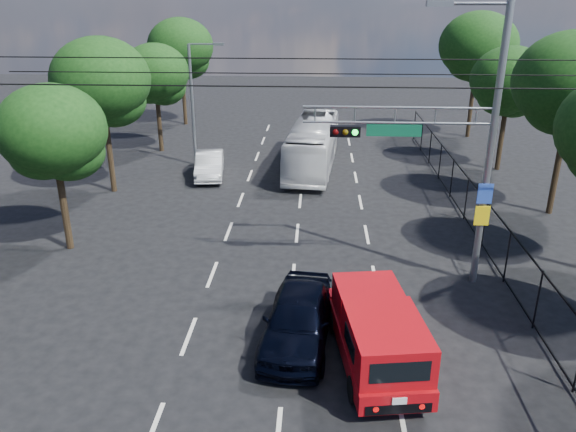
# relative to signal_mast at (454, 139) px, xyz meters

# --- Properties ---
(lane_markings) EXTENTS (6.12, 38.00, 0.01)m
(lane_markings) POSITION_rel_signal_mast_xyz_m (-5.28, 6.01, -5.24)
(lane_markings) COLOR beige
(lane_markings) RESTS_ON ground
(signal_mast) EXTENTS (6.43, 0.39, 9.50)m
(signal_mast) POSITION_rel_signal_mast_xyz_m (0.00, 0.00, 0.00)
(signal_mast) COLOR slate
(signal_mast) RESTS_ON ground
(streetlight_left) EXTENTS (2.09, 0.22, 7.08)m
(streetlight_left) POSITION_rel_signal_mast_xyz_m (-11.62, 14.01, -1.30)
(streetlight_left) COLOR slate
(streetlight_left) RESTS_ON ground
(utility_wires) EXTENTS (22.00, 5.04, 0.74)m
(utility_wires) POSITION_rel_signal_mast_xyz_m (-5.28, 0.84, 1.99)
(utility_wires) COLOR black
(utility_wires) RESTS_ON ground
(fence_right) EXTENTS (0.06, 34.03, 2.00)m
(fence_right) POSITION_rel_signal_mast_xyz_m (2.32, 4.18, -4.21)
(fence_right) COLOR black
(fence_right) RESTS_ON ground
(tree_right_c) EXTENTS (5.10, 5.10, 8.29)m
(tree_right_c) POSITION_rel_signal_mast_xyz_m (6.53, 7.03, 0.49)
(tree_right_c) COLOR black
(tree_right_c) RESTS_ON ground
(tree_right_d) EXTENTS (4.32, 4.32, 7.02)m
(tree_right_d) POSITION_rel_signal_mast_xyz_m (6.13, 14.03, -0.39)
(tree_right_d) COLOR black
(tree_right_d) RESTS_ON ground
(tree_right_e) EXTENTS (5.28, 5.28, 8.58)m
(tree_right_e) POSITION_rel_signal_mast_xyz_m (6.33, 22.03, 0.69)
(tree_right_e) COLOR black
(tree_right_e) RESTS_ON ground
(tree_left_b) EXTENTS (4.08, 4.08, 6.63)m
(tree_left_b) POSITION_rel_signal_mast_xyz_m (-14.47, 2.03, -0.66)
(tree_left_b) COLOR black
(tree_left_b) RESTS_ON ground
(tree_left_c) EXTENTS (4.80, 4.80, 7.80)m
(tree_left_c) POSITION_rel_signal_mast_xyz_m (-15.07, 9.03, 0.15)
(tree_left_c) COLOR black
(tree_left_c) RESTS_ON ground
(tree_left_d) EXTENTS (4.20, 4.20, 6.83)m
(tree_left_d) POSITION_rel_signal_mast_xyz_m (-14.67, 17.03, -0.52)
(tree_left_d) COLOR black
(tree_left_d) RESTS_ON ground
(tree_left_e) EXTENTS (4.92, 4.92, 7.99)m
(tree_left_e) POSITION_rel_signal_mast_xyz_m (-14.87, 25.03, 0.29)
(tree_left_e) COLOR black
(tree_left_e) RESTS_ON ground
(red_pickup) EXTENTS (2.61, 5.50, 1.97)m
(red_pickup) POSITION_rel_signal_mast_xyz_m (-2.77, -5.07, -4.19)
(red_pickup) COLOR black
(red_pickup) RESTS_ON ground
(navy_hatchback) EXTENTS (2.43, 4.93, 1.62)m
(navy_hatchback) POSITION_rel_signal_mast_xyz_m (-4.94, -4.08, -4.43)
(navy_hatchback) COLOR black
(navy_hatchback) RESTS_ON ground
(white_bus) EXTENTS (3.22, 10.14, 2.78)m
(white_bus) POSITION_rel_signal_mast_xyz_m (-4.74, 13.81, -3.85)
(white_bus) COLOR silver
(white_bus) RESTS_ON ground
(white_van) EXTENTS (2.02, 4.36, 1.38)m
(white_van) POSITION_rel_signal_mast_xyz_m (-10.52, 11.72, -4.55)
(white_van) COLOR silver
(white_van) RESTS_ON ground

